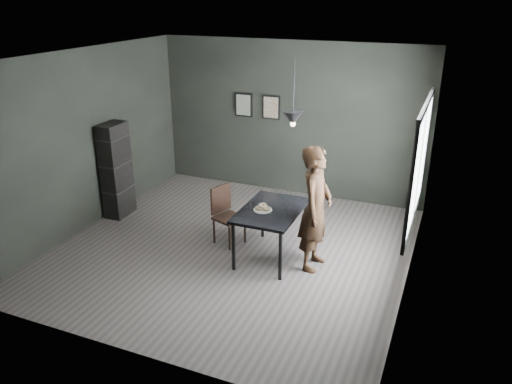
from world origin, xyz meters
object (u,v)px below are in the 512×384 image
at_px(white_plate, 263,210).
at_px(wood_chair, 225,211).
at_px(shelf_unit, 116,170).
at_px(pendant_lamp, 293,118).
at_px(cafe_table, 271,214).
at_px(woman, 316,209).

distance_m(white_plate, wood_chair, 0.81).
relative_size(shelf_unit, pendant_lamp, 1.84).
bearing_deg(cafe_table, pendant_lamp, 21.80).
bearing_deg(woman, pendant_lamp, 74.75).
height_order(woman, wood_chair, woman).
relative_size(white_plate, wood_chair, 0.26).
xyz_separation_m(wood_chair, pendant_lamp, (1.05, -0.08, 1.54)).
bearing_deg(wood_chair, shelf_unit, -165.71).
relative_size(cafe_table, wood_chair, 1.35).
bearing_deg(pendant_lamp, shelf_unit, 174.74).
bearing_deg(shelf_unit, pendant_lamp, -7.75).
bearing_deg(cafe_table, woman, -1.57).
distance_m(cafe_table, pendant_lamp, 1.41).
xyz_separation_m(white_plate, woman, (0.73, 0.08, 0.12)).
distance_m(white_plate, shelf_unit, 2.87).
bearing_deg(white_plate, woman, 6.11).
bearing_deg(wood_chair, pendant_lamp, 15.47).
bearing_deg(shelf_unit, woman, -9.05).
relative_size(woman, wood_chair, 1.96).
bearing_deg(shelf_unit, white_plate, -12.26).
relative_size(cafe_table, white_plate, 5.22).
distance_m(white_plate, pendant_lamp, 1.35).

